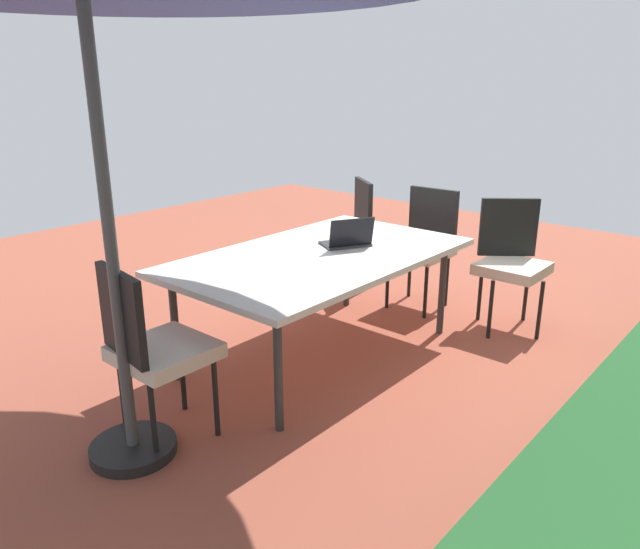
# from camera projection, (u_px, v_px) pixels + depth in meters

# --- Properties ---
(ground_plane) EXTENTS (10.00, 10.00, 0.02)m
(ground_plane) POSITION_uv_depth(u_px,v_px,m) (320.00, 355.00, 4.24)
(ground_plane) COLOR #9E4C38
(dining_table) EXTENTS (2.04, 1.20, 0.74)m
(dining_table) POSITION_uv_depth(u_px,v_px,m) (320.00, 260.00, 4.02)
(dining_table) COLOR silver
(dining_table) RESTS_ON ground_plane
(chair_northwest) EXTENTS (0.58, 0.58, 0.98)m
(chair_northwest) POSITION_uv_depth(u_px,v_px,m) (511.00, 258.00, 4.55)
(chair_northwest) COLOR beige
(chair_northwest) RESTS_ON ground_plane
(chair_east) EXTENTS (0.49, 0.48, 0.98)m
(chair_east) POSITION_uv_depth(u_px,v_px,m) (153.00, 344.00, 3.09)
(chair_east) COLOR beige
(chair_east) RESTS_ON ground_plane
(chair_southwest) EXTENTS (0.58, 0.58, 0.98)m
(chair_southwest) POSITION_uv_depth(u_px,v_px,m) (347.00, 228.00, 5.46)
(chair_southwest) COLOR beige
(chair_southwest) RESTS_ON ground_plane
(chair_west) EXTENTS (0.47, 0.46, 0.98)m
(chair_west) POSITION_uv_depth(u_px,v_px,m) (423.00, 242.00, 4.99)
(chair_west) COLOR beige
(chair_west) RESTS_ON ground_plane
(laptop) EXTENTS (0.40, 0.37, 0.21)m
(laptop) POSITION_uv_depth(u_px,v_px,m) (347.00, 240.00, 4.17)
(laptop) COLOR #2D2D33
(laptop) RESTS_ON dining_table
(cup) EXTENTS (0.07, 0.07, 0.10)m
(cup) POSITION_uv_depth(u_px,v_px,m) (352.00, 228.00, 4.49)
(cup) COLOR #334C99
(cup) RESTS_ON dining_table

